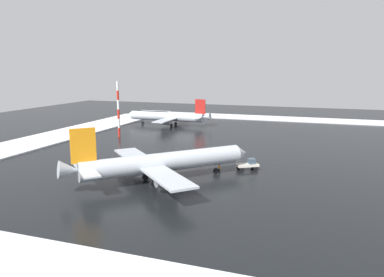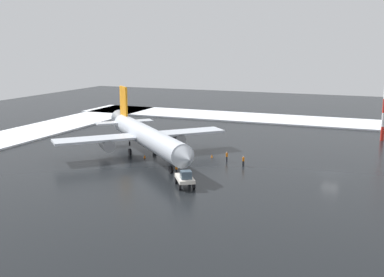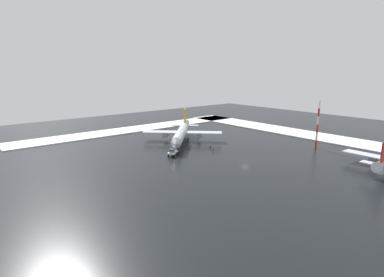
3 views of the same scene
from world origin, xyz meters
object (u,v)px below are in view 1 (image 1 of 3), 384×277
Objects in this scene: ground_crew_near_tug at (178,159)px; traffic_cone_near_nose at (166,180)px; airplane_foreground_jet at (168,117)px; airplane_parked_starboard at (160,163)px; traffic_cone_mid_line at (165,165)px; pushback_tug at (249,164)px; ground_crew_by_nose_gear at (192,156)px; antenna_mast at (118,109)px; ground_crew_mid_apron at (219,168)px.

ground_crew_near_tug is 3.11× the size of traffic_cone_near_nose.
airplane_foreground_jet is 71.87m from traffic_cone_near_nose.
airplane_parked_starboard is 0.88× the size of airplane_foreground_jet.
traffic_cone_near_nose is 11.99m from traffic_cone_mid_line.
traffic_cone_mid_line is at bearing 63.28° from airplane_parked_starboard.
traffic_cone_mid_line is (55.41, 22.52, -3.12)m from airplane_foreground_jet.
pushback_tug is at bearing -2.27° from airplane_parked_starboard.
ground_crew_near_tug is at bearing -103.13° from ground_crew_by_nose_gear.
antenna_mast reaches higher than traffic_cone_mid_line.
traffic_cone_near_nose is (17.88, 1.06, -0.70)m from ground_crew_by_nose_gear.
traffic_cone_near_nose is (38.74, 32.65, -8.50)m from antenna_mast.
airplane_parked_starboard is at bearing 39.11° from antenna_mast.
airplane_foreground_jet is 66.79m from ground_crew_mid_apron.
pushback_tug is 15.08m from ground_crew_by_nose_gear.
ground_crew_by_nose_gear is 38.65m from antenna_mast.
airplane_parked_starboard reaches higher than airplane_foreground_jet.
traffic_cone_near_nose is (14.34, 3.03, -0.70)m from ground_crew_near_tug.
pushback_tug is 9.18× the size of traffic_cone_mid_line.
traffic_cone_mid_line is (6.93, -3.82, -0.70)m from ground_crew_by_nose_gear.
antenna_mast is (-38.94, -31.65, 4.99)m from airplane_parked_starboard.
pushback_tug is at bearing -0.74° from ground_crew_by_nose_gear.
ground_crew_by_nose_gear reaches higher than traffic_cone_mid_line.
ground_crew_near_tug is (52.02, 24.37, -2.43)m from airplane_foreground_jet.
airplane_parked_starboard is at bearing 10.73° from ground_crew_near_tug.
airplane_parked_starboard is at bearing 19.22° from traffic_cone_mid_line.
pushback_tug reaches higher than ground_crew_mid_apron.
airplane_foreground_jet reaches higher than traffic_cone_near_nose.
ground_crew_mid_apron is at bearing 84.72° from traffic_cone_mid_line.
pushback_tug is 19.06m from traffic_cone_near_nose.
antenna_mast is 31.90× the size of traffic_cone_near_nose.
pushback_tug is at bearing -62.39° from ground_crew_mid_apron.
traffic_cone_near_nose is (13.53, -13.38, -1.01)m from pushback_tug.
ground_crew_near_tug and ground_crew_mid_apron have the same top height.
traffic_cone_near_nose is at bearing 14.70° from ground_crew_near_tug.
ground_crew_mid_apron is at bearing 2.06° from airplane_parked_starboard.
airplane_parked_starboard reaches higher than ground_crew_near_tug.
ground_crew_near_tug is 0.10× the size of antenna_mast.
airplane_foreground_jet reaches higher than traffic_cone_mid_line.
ground_crew_by_nose_gear reaches higher than traffic_cone_near_nose.
ground_crew_mid_apron is (8.11, 9.03, 0.00)m from ground_crew_by_nose_gear.
traffic_cone_mid_line is (27.79, 27.77, -8.50)m from antenna_mast.
airplane_parked_starboard is 17.82× the size of ground_crew_by_nose_gear.
traffic_cone_near_nose is (9.76, -7.97, -0.70)m from ground_crew_mid_apron.
traffic_cone_mid_line is at bearing 112.90° from airplane_foreground_jet.
airplane_parked_starboard reaches higher than traffic_cone_mid_line.
traffic_cone_mid_line is at bearing 77.48° from ground_crew_mid_apron.
airplane_foreground_jet reaches higher than pushback_tug.
ground_crew_near_tug is at bearing 115.89° from airplane_foreground_jet.
traffic_cone_near_nose is at bearing 40.12° from antenna_mast.
traffic_cone_mid_line is (-11.14, -3.88, -3.51)m from airplane_parked_starboard.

